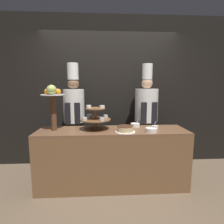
{
  "coord_description": "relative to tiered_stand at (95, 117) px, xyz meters",
  "views": [
    {
      "loc": [
        -0.15,
        -2.22,
        1.51
      ],
      "look_at": [
        0.0,
        0.38,
        1.12
      ],
      "focal_mm": 28.0,
      "sensor_mm": 36.0,
      "label": 1
    }
  ],
  "objects": [
    {
      "name": "cup_white",
      "position": [
        0.89,
        -0.05,
        -0.16
      ],
      "size": [
        0.09,
        0.09,
        0.05
      ],
      "color": "white",
      "rests_on": "buffet_counter"
    },
    {
      "name": "wall_back",
      "position": [
        0.25,
        0.82,
        0.35
      ],
      "size": [
        10.0,
        0.06,
        2.8
      ],
      "color": "black",
      "rests_on": "ground_plane"
    },
    {
      "name": "cake_round",
      "position": [
        0.42,
        -0.18,
        -0.14
      ],
      "size": [
        0.28,
        0.28,
        0.09
      ],
      "color": "white",
      "rests_on": "buffet_counter"
    },
    {
      "name": "tiered_stand",
      "position": [
        0.0,
        0.0,
        0.0
      ],
      "size": [
        0.45,
        0.45,
        0.36
      ],
      "color": "brown",
      "rests_on": "buffet_counter"
    },
    {
      "name": "fruit_pedestal",
      "position": [
        -0.6,
        -0.03,
        0.27
      ],
      "size": [
        0.33,
        0.33,
        0.66
      ],
      "color": "brown",
      "rests_on": "buffet_counter"
    },
    {
      "name": "serving_bowl_near",
      "position": [
        0.78,
        -0.21,
        -0.15
      ],
      "size": [
        0.16,
        0.16,
        0.16
      ],
      "color": "white",
      "rests_on": "buffet_counter"
    },
    {
      "name": "buffet_counter",
      "position": [
        0.25,
        -0.04,
        -0.62
      ],
      "size": [
        2.2,
        0.57,
        0.87
      ],
      "color": "brown",
      "rests_on": "ground_plane"
    },
    {
      "name": "ground_plane",
      "position": [
        0.25,
        -0.33,
        -1.05
      ],
      "size": [
        14.0,
        14.0,
        0.0
      ],
      "primitive_type": "plane",
      "color": "brown"
    },
    {
      "name": "chef_center_left",
      "position": [
        0.87,
        0.44,
        -0.04
      ],
      "size": [
        0.39,
        0.39,
        1.88
      ],
      "color": "#28282D",
      "rests_on": "ground_plane"
    },
    {
      "name": "chef_left",
      "position": [
        -0.38,
        0.44,
        -0.02
      ],
      "size": [
        0.36,
        0.36,
        1.89
      ],
      "color": "#38332D",
      "rests_on": "ground_plane"
    },
    {
      "name": "serving_bowl_far",
      "position": [
        0.62,
        0.13,
        -0.16
      ],
      "size": [
        0.14,
        0.14,
        0.16
      ],
      "color": "white",
      "rests_on": "buffet_counter"
    }
  ]
}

